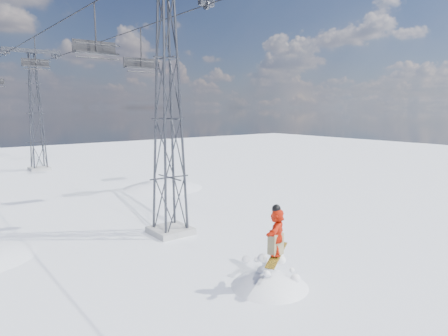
{
  "coord_description": "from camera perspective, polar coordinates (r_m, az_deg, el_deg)",
  "views": [
    {
      "loc": [
        -8.56,
        -8.22,
        6.01
      ],
      "look_at": [
        0.82,
        3.83,
        3.7
      ],
      "focal_mm": 32.0,
      "sensor_mm": 36.0,
      "label": 1
    }
  ],
  "objects": [
    {
      "name": "ground",
      "position": [
        13.3,
        7.76,
        -18.33
      ],
      "size": [
        120.0,
        120.0,
        0.0
      ],
      "primitive_type": "plane",
      "color": "white",
      "rests_on": "ground"
    },
    {
      "name": "snow_terrain",
      "position": [
        33.55,
        -28.67,
        -20.22
      ],
      "size": [
        39.0,
        37.0,
        22.0
      ],
      "color": "white",
      "rests_on": "ground"
    },
    {
      "name": "lift_tower_near",
      "position": [
        18.74,
        -7.96,
        6.86
      ],
      "size": [
        5.2,
        1.8,
        11.43
      ],
      "color": "#999999",
      "rests_on": "ground"
    },
    {
      "name": "lift_tower_far",
      "position": [
        42.28,
        -25.3,
        7.05
      ],
      "size": [
        5.2,
        1.8,
        11.43
      ],
      "color": "#999999",
      "rests_on": "ground"
    },
    {
      "name": "haul_cables",
      "position": [
        29.66,
        -19.93,
        17.5
      ],
      "size": [
        4.46,
        51.0,
        0.06
      ],
      "color": "black",
      "rests_on": "ground"
    },
    {
      "name": "snowboarder_jump",
      "position": [
        14.99,
        6.41,
        -22.14
      ],
      "size": [
        4.4,
        4.4,
        6.87
      ],
      "color": "white",
      "rests_on": "ground"
    },
    {
      "name": "lift_chair_near",
      "position": [
        20.56,
        -17.86,
        15.94
      ],
      "size": [
        2.09,
        0.6,
        2.59
      ],
      "color": "black",
      "rests_on": "ground"
    },
    {
      "name": "lift_chair_mid",
      "position": [
        26.11,
        -11.78,
        14.32
      ],
      "size": [
        2.17,
        0.62,
        2.7
      ],
      "color": "black",
      "rests_on": "ground"
    },
    {
      "name": "lift_chair_far",
      "position": [
        31.49,
        -25.29,
        13.36
      ],
      "size": [
        1.8,
        0.52,
        2.23
      ],
      "color": "black",
      "rests_on": "ground"
    }
  ]
}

